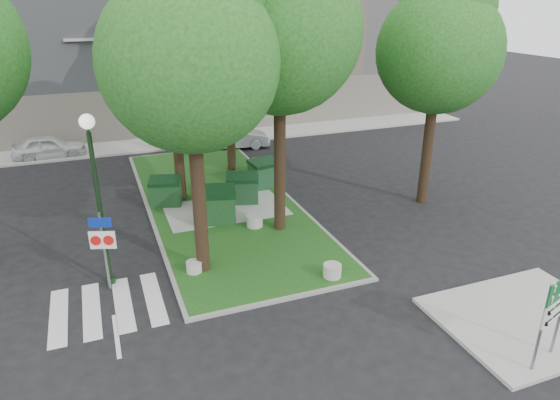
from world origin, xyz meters
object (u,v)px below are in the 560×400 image
tree_median_mid (171,38)px  dumpster_a (166,192)px  tree_median_far (227,1)px  car_silver (234,137)px  bollard_right (332,271)px  litter_bin (256,166)px  tree_street_right (441,38)px  bollard_left (194,267)px  traffic_sign_pole (103,241)px  directional_sign (555,307)px  bollard_mid (255,221)px  tree_median_near_right (282,14)px  dumpster_c (243,188)px  tree_median_near_left (191,44)px  dumpster_d (265,173)px  dumpster_b (216,205)px  street_lamp (96,182)px  car_white (49,147)px

tree_median_mid → dumpster_a: tree_median_mid is taller
tree_median_far → car_silver: size_ratio=2.92×
bollard_right → car_silver: (1.24, 15.57, 0.34)m
litter_bin → car_silver: car_silver is taller
tree_street_right → bollard_left: tree_street_right is taller
tree_median_mid → tree_street_right: size_ratio=0.99×
bollard_left → traffic_sign_pole: 3.01m
directional_sign → dumpster_a: bearing=100.2°
tree_median_mid → directional_sign: (6.31, -14.06, -5.26)m
dumpster_a → bollard_mid: (2.89, -3.48, -0.37)m
tree_median_near_right → dumpster_c: bearing=102.0°
tree_median_near_left → dumpster_c: tree_median_near_left is taller
dumpster_d → traffic_sign_pole: traffic_sign_pole is taller
tree_median_mid → bollard_right: bearing=-69.5°
tree_median_mid → dumpster_b: bearing=-76.3°
dumpster_a → bollard_right: dumpster_a is taller
traffic_sign_pole → car_silver: traffic_sign_pole is taller
tree_median_near_left → tree_median_far: 10.24m
tree_median_far → street_lamp: bearing=-126.3°
tree_street_right → tree_median_near_right: bearing=-175.9°
car_white → traffic_sign_pole: bearing=-170.9°
bollard_right → directional_sign: bearing=-60.5°
tree_median_far → litter_bin: size_ratio=16.40×
directional_sign → tree_median_near_right: bearing=91.3°
tree_median_far → dumpster_c: tree_median_far is taller
tree_median_mid → bollard_right: (3.20, -8.56, -6.65)m
tree_street_right → dumpster_d: (-6.09, 4.06, -6.23)m
bollard_right → directional_sign: (3.11, -5.50, 1.38)m
car_white → dumpster_d: bearing=-131.4°
dumpster_c → litter_bin: 3.92m
bollard_left → bollard_right: 4.54m
dumpster_c → dumpster_b: bearing=-118.0°
tree_median_near_right → tree_median_far: bearing=88.5°
tree_median_near_left → car_silver: (4.93, 13.51, -6.64)m
bollard_left → bollard_right: size_ratio=0.87×
traffic_sign_pole → car_silver: (8.03, 13.55, -1.02)m
tree_median_far → tree_median_mid: bearing=-136.8°
dumpster_a → dumpster_c: size_ratio=0.96×
car_white → car_silver: car_silver is taller
bollard_left → directional_sign: (7.23, -7.40, 1.41)m
dumpster_c → car_white: dumpster_c is taller
tree_median_near_right → dumpster_a: (-3.85, 3.92, -7.27)m
tree_median_near_left → tree_median_mid: bearing=85.6°
dumpster_a → bollard_mid: 4.54m
tree_median_far → dumpster_d: (0.71, -2.94, -7.57)m
bollard_right → street_lamp: bearing=160.5°
litter_bin → tree_median_near_left: bearing=-118.4°
dumpster_a → dumpster_c: bearing=0.8°
bollard_mid → traffic_sign_pole: (-5.64, -2.49, 1.35)m
tree_median_far → litter_bin: bearing=-46.5°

